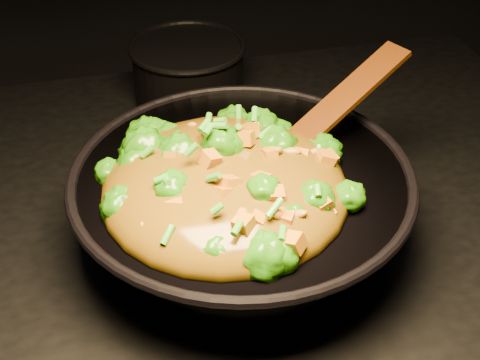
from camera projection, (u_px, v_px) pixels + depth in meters
name	position (u px, v px, depth m)	size (l,w,h in m)	color
wok	(242.00, 211.00, 0.85)	(0.41, 0.41, 0.12)	black
stir_fry	(225.00, 159.00, 0.76)	(0.29, 0.29, 0.10)	#256F07
spatula	(330.00, 111.00, 0.85)	(0.26, 0.04, 0.01)	#330D04
back_pot	(189.00, 72.00, 1.15)	(0.19, 0.19, 0.11)	black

